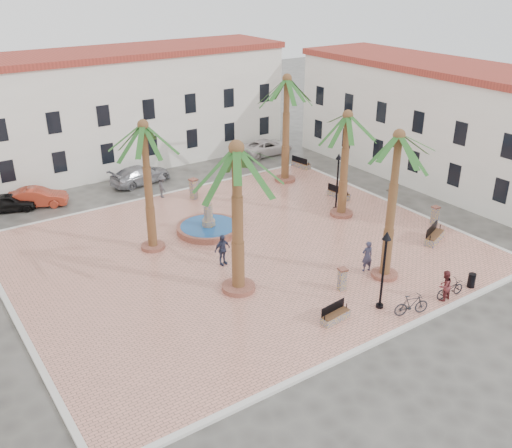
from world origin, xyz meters
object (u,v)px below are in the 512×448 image
at_px(bicycle_a, 450,289).
at_px(lamppost_e, 338,172).
at_px(bicycle_b, 411,305).
at_px(car_black, 8,202).
at_px(palm_ne, 287,91).
at_px(bench_e, 338,194).
at_px(car_red, 37,197).
at_px(pedestrian_east, 394,195).
at_px(litter_bin, 472,280).
at_px(palm_e, 347,128).
at_px(palm_nw, 144,139).
at_px(pedestrian_fountain_a, 238,206).
at_px(palm_s, 397,151).
at_px(bench_ne, 301,164).
at_px(bollard_n, 194,188).
at_px(pedestrian_north, 162,186).
at_px(lamppost_s, 385,257).
at_px(bollard_se, 342,279).
at_px(cyclist_a, 367,256).
at_px(bench_se, 434,237).
at_px(car_white, 267,147).
at_px(bollard_e, 435,215).
at_px(fountain, 209,227).
at_px(bench_s, 335,316).
at_px(cyclist_b, 445,286).
at_px(car_silver, 140,175).
at_px(palm_sw, 237,167).

bearing_deg(bicycle_a, lamppost_e, -7.96).
xyz_separation_m(bicycle_b, car_black, (-13.09, 24.85, -0.06)).
bearing_deg(palm_ne, bench_e, -78.29).
bearing_deg(car_red, lamppost_e, -103.17).
bearing_deg(pedestrian_east, litter_bin, -1.87).
bearing_deg(bicycle_a, palm_e, -7.69).
relative_size(palm_nw, pedestrian_fountain_a, 4.45).
bearing_deg(palm_s, bench_ne, 65.84).
xyz_separation_m(palm_ne, litter_bin, (-1.67, -18.63, -6.67)).
height_order(bollard_n, pedestrian_north, pedestrian_north).
bearing_deg(palm_nw, lamppost_s, -62.04).
height_order(palm_s, palm_ne, palm_ne).
xyz_separation_m(bollard_n, litter_bin, (6.12, -19.27, -0.40)).
bearing_deg(car_black, lamppost_e, -107.19).
bearing_deg(car_red, bench_e, -96.94).
distance_m(bench_ne, bollard_se, 19.82).
xyz_separation_m(cyclist_a, pedestrian_fountain_a, (-2.05, 10.09, -0.02)).
distance_m(bench_se, car_white, 20.74).
distance_m(bench_e, bicycle_a, 14.25).
bearing_deg(pedestrian_fountain_a, bicycle_b, -103.29).
relative_size(lamppost_e, car_red, 0.99).
xyz_separation_m(lamppost_s, bicycle_a, (3.65, -1.31, -2.36)).
xyz_separation_m(bollard_e, car_white, (-0.01, 18.99, -0.13)).
relative_size(bench_e, car_black, 0.50).
bearing_deg(bollard_n, litter_bin, -72.39).
height_order(fountain, lamppost_s, lamppost_s).
relative_size(bollard_n, car_red, 0.37).
distance_m(bench_e, pedestrian_fountain_a, 8.20).
bearing_deg(litter_bin, bench_ne, 77.04).
xyz_separation_m(bench_s, bicycle_a, (6.25, -1.68, 0.22)).
distance_m(palm_s, litter_bin, 8.07).
relative_size(fountain, bollard_se, 3.27).
xyz_separation_m(cyclist_b, bicycle_b, (-2.39, 0.00, -0.28)).
bearing_deg(pedestrian_fountain_a, fountain, 178.00).
bearing_deg(bench_s, lamppost_s, -14.32).
xyz_separation_m(cyclist_a, car_red, (-12.47, 20.20, -0.37)).
xyz_separation_m(bench_e, pedestrian_east, (1.99, -3.47, 0.64)).
bearing_deg(car_silver, palm_e, -157.78).
bearing_deg(bench_e, pedestrian_north, 49.19).
distance_m(bicycle_b, pedestrian_fountain_a, 14.51).
relative_size(bench_e, car_red, 0.45).
bearing_deg(palm_nw, litter_bin, -48.74).
bearing_deg(car_silver, palm_sw, 162.42).
bearing_deg(palm_sw, bollard_se, -34.47).
distance_m(bench_se, bench_ne, 15.80).
distance_m(bicycle_a, pedestrian_east, 11.97).
bearing_deg(fountain, lamppost_e, -12.21).
bearing_deg(car_red, bollard_e, -107.64).
relative_size(bollard_se, bollard_n, 0.82).
bearing_deg(car_red, cyclist_b, -127.23).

